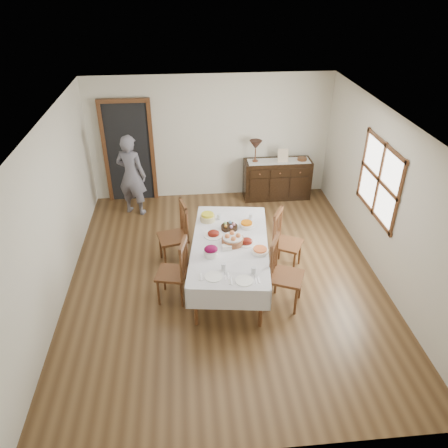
{
  "coord_description": "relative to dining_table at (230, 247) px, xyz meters",
  "views": [
    {
      "loc": [
        -0.55,
        -5.68,
        4.45
      ],
      "look_at": [
        0.0,
        0.1,
        0.95
      ],
      "focal_mm": 35.0,
      "sensor_mm": 36.0,
      "label": 1
    }
  ],
  "objects": [
    {
      "name": "bread_basket",
      "position": [
        0.04,
        -0.03,
        0.16
      ],
      "size": [
        0.34,
        0.34,
        0.18
      ],
      "color": "brown",
      "rests_on": "dining_table"
    },
    {
      "name": "glass_far_b",
      "position": [
        0.42,
        0.66,
        0.14
      ],
      "size": [
        0.07,
        0.07,
        0.1
      ],
      "color": "silver",
      "rests_on": "dining_table"
    },
    {
      "name": "ham_platter_b",
      "position": [
        0.25,
        -0.05,
        0.12
      ],
      "size": [
        0.27,
        0.27,
        0.11
      ],
      "color": "white",
      "rests_on": "dining_table"
    },
    {
      "name": "picture_frame",
      "position": [
        1.41,
        2.81,
        0.31
      ],
      "size": [
        0.22,
        0.08,
        0.28
      ],
      "color": "beige",
      "rests_on": "sideboard"
    },
    {
      "name": "egg_basket",
      "position": [
        0.03,
        0.4,
        0.13
      ],
      "size": [
        0.27,
        0.27,
        0.11
      ],
      "color": "black",
      "rests_on": "dining_table"
    },
    {
      "name": "setting_left",
      "position": [
        -0.27,
        -0.77,
        0.11
      ],
      "size": [
        0.44,
        0.31,
        0.1
      ],
      "color": "white",
      "rests_on": "dining_table"
    },
    {
      "name": "casserole_dish",
      "position": [
        0.41,
        -0.31,
        0.13
      ],
      "size": [
        0.25,
        0.25,
        0.08
      ],
      "color": "white",
      "rests_on": "dining_table"
    },
    {
      "name": "sideboard",
      "position": [
        1.33,
        2.88,
        -0.26
      ],
      "size": [
        1.42,
        0.52,
        0.85
      ],
      "color": "black",
      "rests_on": "ground"
    },
    {
      "name": "setting_right",
      "position": [
        0.14,
        -0.9,
        0.11
      ],
      "size": [
        0.44,
        0.31,
        0.1
      ],
      "color": "white",
      "rests_on": "dining_table"
    },
    {
      "name": "chair_left_far",
      "position": [
        -0.83,
        0.67,
        -0.12
      ],
      "size": [
        0.56,
        0.56,
        1.11
      ],
      "rotation": [
        0.0,
        0.0,
        -1.33
      ],
      "color": "#57321B",
      "rests_on": "ground"
    },
    {
      "name": "pineapple_bowl",
      "position": [
        -0.3,
        0.69,
        0.15
      ],
      "size": [
        0.25,
        0.25,
        0.13
      ],
      "color": "#CFC185",
      "rests_on": "dining_table"
    },
    {
      "name": "ground",
      "position": [
        -0.07,
        0.16,
        -0.68
      ],
      "size": [
        6.0,
        6.0,
        0.0
      ],
      "primitive_type": "plane",
      "color": "brown"
    },
    {
      "name": "chair_right_far",
      "position": [
        0.94,
        0.35,
        -0.15
      ],
      "size": [
        0.59,
        0.59,
        1.05
      ],
      "rotation": [
        0.0,
        0.0,
        1.07
      ],
      "color": "#57321B",
      "rests_on": "ground"
    },
    {
      "name": "carrot_bowl",
      "position": [
        0.31,
        0.43,
        0.13
      ],
      "size": [
        0.23,
        0.23,
        0.09
      ],
      "color": "white",
      "rests_on": "dining_table"
    },
    {
      "name": "room_shell",
      "position": [
        -0.21,
        0.58,
        0.96
      ],
      "size": [
        5.02,
        6.02,
        2.65
      ],
      "color": "white",
      "rests_on": "ground"
    },
    {
      "name": "runner",
      "position": [
        1.34,
        2.85,
        0.17
      ],
      "size": [
        1.3,
        0.35,
        0.01
      ],
      "color": "silver",
      "rests_on": "sideboard"
    },
    {
      "name": "glass_far_a",
      "position": [
        -0.1,
        0.71,
        0.14
      ],
      "size": [
        0.07,
        0.07,
        0.09
      ],
      "color": "silver",
      "rests_on": "dining_table"
    },
    {
      "name": "dining_table",
      "position": [
        0.0,
        0.0,
        0.0
      ],
      "size": [
        1.43,
        2.38,
        0.77
      ],
      "rotation": [
        0.0,
        0.0,
        -0.13
      ],
      "color": "silver",
      "rests_on": "ground"
    },
    {
      "name": "butter_dish",
      "position": [
        -0.07,
        -0.18,
        0.13
      ],
      "size": [
        0.15,
        0.11,
        0.07
      ],
      "color": "white",
      "rests_on": "dining_table"
    },
    {
      "name": "table_lamp",
      "position": [
        0.84,
        2.88,
        0.52
      ],
      "size": [
        0.26,
        0.26,
        0.46
      ],
      "color": "brown",
      "rests_on": "sideboard"
    },
    {
      "name": "person",
      "position": [
        -1.69,
        2.49,
        0.2
      ],
      "size": [
        0.65,
        0.54,
        1.77
      ],
      "primitive_type": "imported",
      "rotation": [
        0.0,
        0.0,
        2.75
      ],
      "color": "slate",
      "rests_on": "ground"
    },
    {
      "name": "deco_bowl",
      "position": [
        1.83,
        2.85,
        0.2
      ],
      "size": [
        0.2,
        0.2,
        0.06
      ],
      "color": "#57321B",
      "rests_on": "sideboard"
    },
    {
      "name": "beet_bowl",
      "position": [
        -0.31,
        -0.31,
        0.17
      ],
      "size": [
        0.21,
        0.21,
        0.16
      ],
      "color": "white",
      "rests_on": "dining_table"
    },
    {
      "name": "chair_left_near",
      "position": [
        -0.85,
        -0.3,
        -0.15
      ],
      "size": [
        0.52,
        0.52,
        1.05
      ],
      "rotation": [
        0.0,
        0.0,
        -1.8
      ],
      "color": "#57321B",
      "rests_on": "ground"
    },
    {
      "name": "chair_right_near",
      "position": [
        0.72,
        -0.55,
        -0.12
      ],
      "size": [
        0.61,
        0.61,
        1.12
      ],
      "rotation": [
        0.0,
        0.0,
        1.15
      ],
      "color": "#57321B",
      "rests_on": "ground"
    },
    {
      "name": "ham_platter_a",
      "position": [
        -0.23,
        0.22,
        0.12
      ],
      "size": [
        0.31,
        0.31,
        0.11
      ],
      "color": "white",
      "rests_on": "dining_table"
    }
  ]
}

